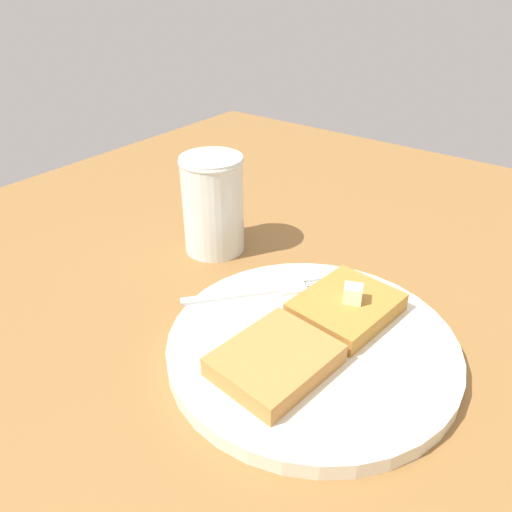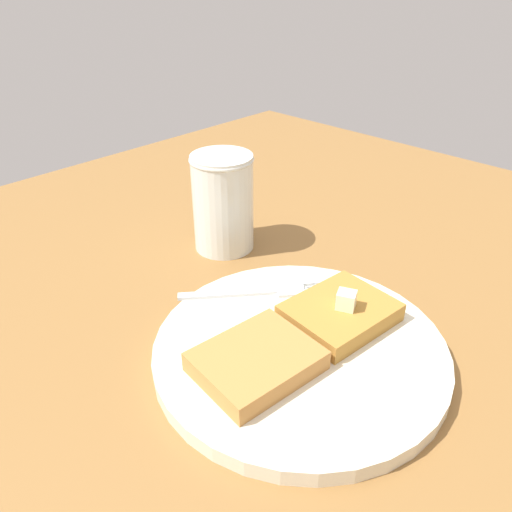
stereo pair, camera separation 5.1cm
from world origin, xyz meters
The scene contains 7 objects.
table_surface centered at (0.00, 0.00, 1.46)cm, with size 109.17×109.17×2.92cm, color olive.
plate centered at (5.01, 3.78, 3.78)cm, with size 25.88×25.88×1.49cm.
toast_slice_left centered at (0.03, 4.35, 5.31)cm, with size 9.47×7.64×1.81cm, color #AE7932.
toast_slice_middle centered at (9.99, 3.20, 5.31)cm, with size 9.47×7.64×1.81cm, color #B87B3C.
butter_pat_primary centered at (-0.01, 4.87, 7.05)cm, with size 1.67×1.50×1.67cm, color #F5EEC6.
fork centered at (1.29, -3.55, 4.58)cm, with size 13.17×11.39×0.36cm.
syrup_jar centered at (-3.99, -15.66, 8.14)cm, with size 7.40×7.40×11.67cm.
Camera 2 is at (31.99, 24.28, 33.65)cm, focal length 35.00 mm.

